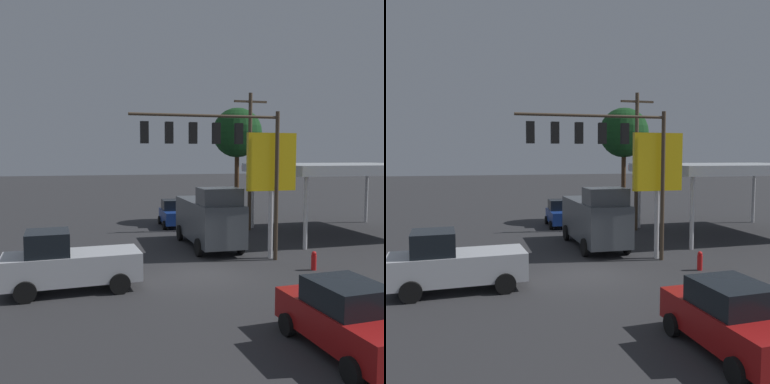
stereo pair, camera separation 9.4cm
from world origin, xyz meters
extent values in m
plane|color=#2D2D30|center=(0.00, 0.00, 0.00)|extent=(200.00, 200.00, 0.00)
cylinder|color=#473828|center=(-4.28, -1.61, 3.72)|extent=(0.20, 0.20, 7.45)
cylinder|color=#473828|center=(-0.60, -1.61, 7.15)|extent=(7.36, 0.14, 0.14)
cube|color=black|center=(-2.24, -1.61, 6.33)|extent=(0.36, 0.28, 1.00)
sphere|color=#FF4141|center=(-2.24, -1.79, 6.63)|extent=(0.22, 0.22, 0.22)
sphere|color=#392305|center=(-2.24, -1.79, 6.33)|extent=(0.22, 0.22, 0.22)
sphere|color=black|center=(-2.24, -1.79, 6.03)|extent=(0.22, 0.22, 0.22)
cube|color=black|center=(-1.09, -1.61, 6.33)|extent=(0.36, 0.28, 1.00)
sphere|color=#FF4141|center=(-1.09, -1.79, 6.63)|extent=(0.22, 0.22, 0.22)
sphere|color=#392305|center=(-1.09, -1.79, 6.33)|extent=(0.22, 0.22, 0.22)
sphere|color=black|center=(-1.09, -1.79, 6.03)|extent=(0.22, 0.22, 0.22)
cube|color=black|center=(0.06, -1.61, 6.33)|extent=(0.36, 0.28, 1.00)
sphere|color=#FF4141|center=(0.06, -1.79, 6.63)|extent=(0.22, 0.22, 0.22)
sphere|color=#392305|center=(0.06, -1.79, 6.33)|extent=(0.22, 0.22, 0.22)
sphere|color=black|center=(0.06, -1.79, 6.03)|extent=(0.22, 0.22, 0.22)
cube|color=black|center=(1.21, -1.61, 6.33)|extent=(0.36, 0.28, 1.00)
sphere|color=#FF4141|center=(1.21, -1.79, 6.63)|extent=(0.22, 0.22, 0.22)
sphere|color=#392305|center=(1.21, -1.79, 6.33)|extent=(0.22, 0.22, 0.22)
sphere|color=black|center=(1.21, -1.79, 6.03)|extent=(0.22, 0.22, 0.22)
cube|color=black|center=(2.35, -1.61, 6.33)|extent=(0.36, 0.28, 1.00)
sphere|color=#FF4141|center=(2.35, -1.79, 6.63)|extent=(0.22, 0.22, 0.22)
sphere|color=#392305|center=(2.35, -1.79, 6.33)|extent=(0.22, 0.22, 0.22)
sphere|color=black|center=(2.35, -1.79, 6.03)|extent=(0.22, 0.22, 0.22)
cylinder|color=#473828|center=(-6.39, -10.01, 4.80)|extent=(0.26, 0.26, 9.60)
cube|color=#473828|center=(-6.39, -10.01, 9.00)|extent=(2.40, 0.14, 0.14)
cube|color=#B2B7BC|center=(-11.88, -7.19, 4.42)|extent=(10.93, 8.71, 0.60)
cube|color=red|center=(-11.88, -11.56, 4.42)|extent=(10.93, 0.06, 0.36)
cylinder|color=silver|center=(-16.74, -10.94, 2.06)|extent=(0.24, 0.24, 4.12)
cylinder|color=silver|center=(-7.02, -10.94, 2.06)|extent=(0.24, 0.24, 4.12)
cylinder|color=silver|center=(-7.02, -3.44, 2.06)|extent=(0.24, 0.24, 4.12)
cylinder|color=silver|center=(-4.19, -2.03, 3.21)|extent=(0.24, 0.24, 6.42)
cube|color=yellow|center=(-4.19, -2.03, 4.95)|extent=(2.63, 0.24, 2.92)
cube|color=black|center=(-4.19, -2.16, 4.95)|extent=(1.84, 0.04, 1.02)
cube|color=maroon|center=(-1.47, 8.24, 0.78)|extent=(2.01, 4.48, 0.90)
cube|color=black|center=(-1.47, 8.24, 1.58)|extent=(1.75, 2.08, 0.70)
cylinder|color=black|center=(-0.62, 9.71, 0.33)|extent=(0.25, 0.67, 0.66)
cylinder|color=black|center=(-2.32, 6.76, 0.33)|extent=(0.25, 0.67, 0.66)
cylinder|color=black|center=(-0.48, 6.85, 0.33)|extent=(0.25, 0.67, 0.66)
cube|color=silver|center=(5.61, 0.82, 0.95)|extent=(5.29, 2.24, 1.10)
cube|color=black|center=(6.51, 0.86, 1.95)|extent=(1.68, 1.91, 0.90)
cylinder|color=black|center=(7.25, 1.92, 0.40)|extent=(0.81, 0.26, 0.80)
cylinder|color=black|center=(7.35, -0.12, 0.40)|extent=(0.81, 0.26, 0.80)
cylinder|color=black|center=(3.87, 1.76, 0.40)|extent=(0.81, 0.26, 0.80)
cylinder|color=black|center=(3.97, -0.28, 0.40)|extent=(0.81, 0.26, 0.80)
cube|color=#474C51|center=(-1.90, -5.50, 1.58)|extent=(2.40, 6.83, 2.20)
cube|color=#45494E|center=(-1.87, -3.40, 3.13)|extent=(2.14, 1.83, 0.90)
cylinder|color=black|center=(-3.04, -3.27, 0.48)|extent=(0.23, 0.96, 0.96)
cylinder|color=black|center=(-0.70, -3.31, 0.48)|extent=(0.23, 0.96, 0.96)
cylinder|color=black|center=(-3.11, -7.69, 0.48)|extent=(0.23, 0.96, 0.96)
cylinder|color=black|center=(-0.77, -7.73, 0.48)|extent=(0.23, 0.96, 0.96)
cube|color=navy|center=(-1.59, -13.06, 0.76)|extent=(1.90, 3.89, 0.90)
cube|color=black|center=(-1.60, -13.36, 1.59)|extent=(1.65, 1.78, 0.76)
cylinder|color=black|center=(-2.39, -11.78, 0.31)|extent=(0.25, 0.63, 0.62)
cylinder|color=black|center=(-0.65, -11.87, 0.31)|extent=(0.25, 0.63, 0.62)
cylinder|color=black|center=(-2.52, -14.25, 0.31)|extent=(0.25, 0.63, 0.62)
cylinder|color=black|center=(-0.78, -14.34, 0.31)|extent=(0.25, 0.63, 0.62)
cylinder|color=#4C331E|center=(-7.04, -14.17, 2.86)|extent=(0.36, 0.36, 5.72)
sphere|color=#143D19|center=(-7.04, -14.17, 7.09)|extent=(3.92, 3.92, 3.92)
cylinder|color=red|center=(-5.12, 0.64, 0.35)|extent=(0.24, 0.24, 0.70)
sphere|color=red|center=(-5.12, 0.64, 0.77)|extent=(0.22, 0.22, 0.22)
camera|label=1|loc=(5.42, 17.85, 5.27)|focal=40.00mm
camera|label=2|loc=(5.32, 17.87, 5.27)|focal=40.00mm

